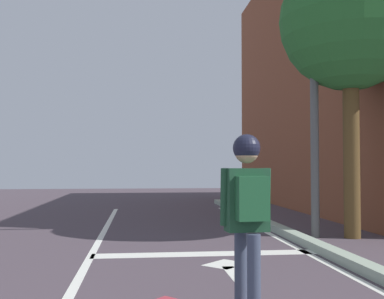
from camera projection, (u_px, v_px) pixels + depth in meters
lane_line_center at (72, 290)px, 5.23m from camera, size 0.12×20.00×0.01m
lane_line_curbside at (363, 282)px, 5.61m from camera, size 0.12×20.00×0.01m
stop_bar at (205, 254)px, 7.42m from camera, size 3.51×0.40×0.01m
lane_arrow_stem at (238, 278)px, 5.80m from camera, size 0.16×1.40×0.01m
lane_arrow_head at (225, 264)px, 6.64m from camera, size 0.71×0.71×0.01m
curb_strip at (383, 276)px, 5.64m from camera, size 0.24×24.00×0.14m
skater at (247, 204)px, 3.97m from camera, size 0.44×0.60×1.57m
traffic_signal_mast at (274, 37)px, 9.21m from camera, size 4.00×0.34×5.74m
roadside_tree at (350, 22)px, 9.21m from camera, size 2.72×2.72×5.56m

